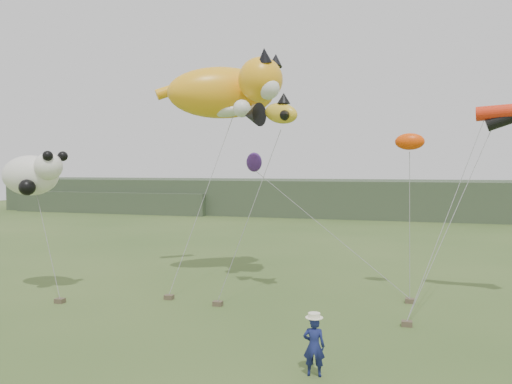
% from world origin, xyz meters
% --- Properties ---
extents(ground, '(120.00, 120.00, 0.00)m').
position_xyz_m(ground, '(0.00, 0.00, 0.00)').
color(ground, '#385123').
rests_on(ground, ground).
extents(headland, '(90.00, 13.00, 4.00)m').
position_xyz_m(headland, '(-3.11, 44.69, 1.92)').
color(headland, '#2D3D28').
rests_on(headland, ground).
extents(festival_attendant, '(0.61, 0.42, 1.58)m').
position_xyz_m(festival_attendant, '(1.44, -0.60, 0.79)').
color(festival_attendant, navy).
rests_on(festival_attendant, ground).
extents(sandbag_anchors, '(13.97, 4.21, 0.19)m').
position_xyz_m(sandbag_anchors, '(-2.14, 5.11, 0.09)').
color(sandbag_anchors, brown).
rests_on(sandbag_anchors, ground).
extents(cat_kite, '(7.11, 5.15, 3.03)m').
position_xyz_m(cat_kite, '(-4.20, 9.03, 9.08)').
color(cat_kite, '#FCAB19').
rests_on(cat_kite, ground).
extents(fish_kite, '(2.71, 1.76, 1.35)m').
position_xyz_m(fish_kite, '(-1.53, 6.28, 7.67)').
color(fish_kite, gold).
rests_on(fish_kite, ground).
extents(panda_kite, '(3.03, 1.96, 1.88)m').
position_xyz_m(panda_kite, '(-11.47, 4.37, 5.18)').
color(panda_kite, white).
rests_on(panda_kite, ground).
extents(misc_kites, '(9.06, 4.80, 1.68)m').
position_xyz_m(misc_kites, '(0.14, 10.50, 6.19)').
color(misc_kites, '#F34606').
rests_on(misc_kites, ground).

